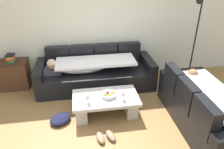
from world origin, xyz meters
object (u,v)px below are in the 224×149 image
open_magazine (127,95)px  side_cabinet (13,75)px  couch_near_window (203,108)px  book_stack_on_cabinet (11,58)px  coffee_table (106,103)px  floor_lamp (194,37)px  wine_glass_near_right (123,94)px  fruit_bowl (109,95)px  pair_of_shoes (106,137)px  wine_glass_near_left (88,97)px  crumpled_garment (60,119)px  couch_along_wall (94,73)px

open_magazine → side_cabinet: size_ratio=0.39×
couch_near_window → book_stack_on_cabinet: couch_near_window is taller
coffee_table → side_cabinet: (-1.93, 1.28, 0.08)m
floor_lamp → book_stack_on_cabinet: bearing=174.6°
wine_glass_near_right → side_cabinet: side_cabinet is taller
fruit_bowl → pair_of_shoes: bearing=-102.6°
coffee_table → pair_of_shoes: coffee_table is taller
side_cabinet → floor_lamp: size_ratio=0.37×
wine_glass_near_right → floor_lamp: (1.78, 1.05, 0.62)m
coffee_table → wine_glass_near_left: bearing=-155.6°
open_magazine → wine_glass_near_left: bearing=170.3°
coffee_table → wine_glass_near_left: size_ratio=7.23×
wine_glass_near_left → open_magazine: 0.74m
wine_glass_near_right → fruit_bowl: bearing=150.4°
coffee_table → crumpled_garment: (-0.84, -0.11, -0.18)m
side_cabinet → wine_glass_near_right: bearing=-32.6°
open_magazine → side_cabinet: (-2.33, 1.28, -0.06)m
coffee_table → side_cabinet: 2.32m
open_magazine → couch_along_wall: bearing=95.2°
open_magazine → floor_lamp: size_ratio=0.14×
wine_glass_near_left → floor_lamp: (2.41, 1.05, 0.62)m
couch_near_window → book_stack_on_cabinet: size_ratio=8.78×
wine_glass_near_left → pair_of_shoes: bearing=-65.3°
couch_near_window → coffee_table: 1.71m
wine_glass_near_left → crumpled_garment: bearing=175.6°
wine_glass_near_right → floor_lamp: 2.16m
side_cabinet → crumpled_garment: size_ratio=1.80×
wine_glass_near_left → floor_lamp: floor_lamp is taller
open_magazine → side_cabinet: 2.65m
wine_glass_near_left → crumpled_garment: wine_glass_near_left is taller
couch_near_window → wine_glass_near_left: size_ratio=12.06×
crumpled_garment → couch_along_wall: bearing=58.6°
open_magazine → floor_lamp: floor_lamp is taller
couch_near_window → open_magazine: couch_near_window is taller
wine_glass_near_right → couch_along_wall: bearing=109.5°
open_magazine → pair_of_shoes: (-0.48, -0.66, -0.34)m
fruit_bowl → floor_lamp: (2.03, 0.92, 0.69)m
fruit_bowl → wine_glass_near_left: bearing=-160.3°
book_stack_on_cabinet → fruit_bowl: bearing=-33.6°
couch_near_window → book_stack_on_cabinet: 3.98m
wine_glass_near_right → crumpled_garment: bearing=178.0°
wine_glass_near_left → pair_of_shoes: wine_glass_near_left is taller
wine_glass_near_left → book_stack_on_cabinet: (-1.56, 1.43, 0.23)m
fruit_bowl → open_magazine: fruit_bowl is taller
fruit_bowl → floor_lamp: size_ratio=0.14×
coffee_table → crumpled_garment: coffee_table is taller
fruit_bowl → book_stack_on_cabinet: 2.35m
fruit_bowl → crumpled_garment: bearing=-173.8°
coffee_table → open_magazine: bearing=-0.4°
pair_of_shoes → crumpled_garment: bearing=143.6°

